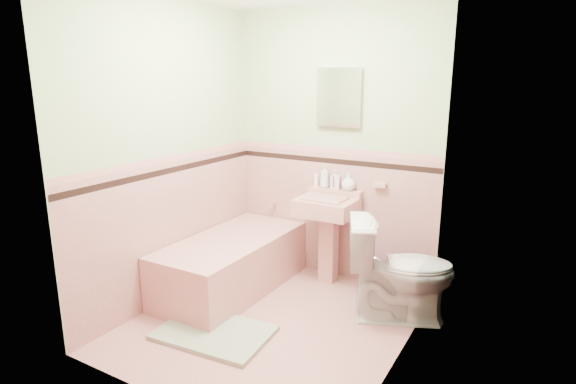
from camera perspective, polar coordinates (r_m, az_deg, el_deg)
The scene contains 31 objects.
floor at distance 3.79m, azimuth -1.96°, elevation -15.64°, with size 2.20×2.20×0.00m, color tan.
wall_back at distance 4.32m, azimuth 5.67°, elevation 5.54°, with size 2.50×2.50×0.00m, color beige.
wall_front at distance 2.52m, azimuth -15.53°, elevation -0.78°, with size 2.50×2.50×0.00m, color beige.
wall_left at distance 3.98m, azimuth -14.46°, elevation 4.47°, with size 2.50×2.50×0.00m, color beige.
wall_right at distance 2.96m, azimuth 14.47°, elevation 1.41°, with size 2.50×2.50×0.00m, color beige.
wainscot_back at distance 4.45m, azimuth 5.41°, elevation -2.79°, with size 2.00×2.00×0.00m, color tan.
wainscot_front at distance 2.76m, azimuth -14.47°, elevation -13.90°, with size 2.00×2.00×0.00m, color tan.
wainscot_left at distance 4.12m, azimuth -13.81°, elevation -4.49°, with size 2.20×2.20×0.00m, color tan.
wainscot_right at distance 3.17m, azimuth 13.55°, elevation -10.14°, with size 2.20×2.20×0.00m, color tan.
accent_back at distance 4.33m, azimuth 5.53°, elevation 3.81°, with size 2.00×2.00×0.00m, color black.
accent_front at distance 2.57m, azimuth -15.06°, elevation -3.50°, with size 2.00×2.00×0.00m, color black.
accent_left at distance 3.99m, azimuth -14.17°, elevation 2.61°, with size 2.20×2.20×0.00m, color black.
accent_right at distance 3.00m, azimuth 14.00°, elevation -0.98°, with size 2.20×2.20×0.00m, color black.
cap_back at distance 4.31m, azimuth 5.56°, elevation 5.12°, with size 2.00×2.00×0.00m, color tan.
cap_front at distance 2.54m, azimuth -15.20°, elevation -1.35°, with size 2.00×2.00×0.00m, color tan.
cap_left at distance 3.97m, azimuth -14.25°, elevation 4.03°, with size 2.20×2.20×0.00m, color tan.
cap_right at distance 2.98m, azimuth 14.11°, elevation 0.88°, with size 2.20×2.20×0.00m, color tan.
bathtub at distance 4.26m, azimuth -6.89°, elevation -8.93°, with size 0.70×1.50×0.45m, color tan.
tub_faucet at distance 4.70m, azimuth -1.77°, elevation -1.47°, with size 0.04×0.04×0.12m, color silver.
sink at distance 4.29m, azimuth 4.68°, elevation -6.10°, with size 0.52×0.48×0.81m, color tan, non-canonical shape.
sink_faucet at distance 4.27m, azimuth 5.63°, elevation 1.34°, with size 0.02×0.02×0.10m, color silver.
medicine_cabinet at distance 4.23m, azimuth 6.28°, elevation 11.48°, with size 0.42×0.04×0.52m, color white.
soap_dish at distance 4.17m, azimuth 11.23°, elevation 0.85°, with size 0.12×0.07×0.04m, color tan.
soap_bottle_left at distance 4.34m, azimuth 4.54°, elevation 1.92°, with size 0.08×0.08×0.21m, color #B2B2B2.
soap_bottle_mid at distance 4.30m, azimuth 5.83°, elevation 1.57°, with size 0.08×0.08×0.18m, color #B2B2B2.
soap_bottle_right at distance 4.25m, azimuth 7.46°, elevation 1.26°, with size 0.13×0.13×0.16m, color #B2B2B2.
tube at distance 4.39m, azimuth 3.50°, elevation 1.46°, with size 0.04×0.04×0.12m, color white.
toilet at distance 3.77m, azimuth 13.70°, elevation -9.30°, with size 0.46×0.81×0.82m, color white.
bucket at distance 4.24m, azimuth 10.37°, elevation -10.82°, with size 0.23×0.23×0.23m, color #1120BA, non-canonical shape.
bath_mat at distance 3.66m, azimuth -9.06°, elevation -16.73°, with size 0.82×0.55×0.03m, color gray.
shoe at distance 3.72m, azimuth -10.36°, elevation -15.35°, with size 0.16×0.07×0.06m, color #BF1E59.
Camera 1 is at (1.76, -2.80, 1.86)m, focal length 28.89 mm.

